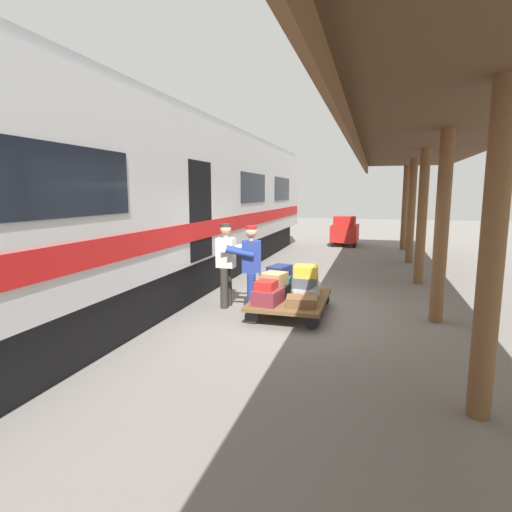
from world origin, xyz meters
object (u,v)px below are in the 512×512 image
(suitcase_cream_canvas, at_px, (310,288))
(suitcase_gray_aluminum, at_px, (306,293))
(suitcase_red_plastic, at_px, (266,285))
(suitcase_yellow_case, at_px, (306,271))
(suitcase_navy_fabric, at_px, (279,271))
(baggage_tug, at_px, (345,231))
(suitcase_brown_leather, at_px, (301,301))
(suitcase_orange_carryall, at_px, (309,279))
(suitcase_teal_softside, at_px, (281,283))
(porter_in_overalls, at_px, (250,267))
(suitcase_burgundy_valise, at_px, (268,296))
(suitcase_tan_vintage, at_px, (274,279))
(suitcase_black_hardshell, at_px, (275,291))
(suitcase_slate_roller, at_px, (305,282))
(porter_by_door, at_px, (227,262))
(train_car, at_px, (136,205))
(luggage_cart, at_px, (290,300))

(suitcase_cream_canvas, bearing_deg, suitcase_gray_aluminum, 90.00)
(suitcase_red_plastic, bearing_deg, suitcase_yellow_case, -139.07)
(suitcase_navy_fabric, height_order, baggage_tug, baggage_tug)
(suitcase_brown_leather, height_order, suitcase_orange_carryall, suitcase_orange_carryall)
(suitcase_teal_softside, relative_size, porter_in_overalls, 0.37)
(suitcase_brown_leather, xyz_separation_m, suitcase_cream_canvas, (0.00, -1.08, 0.01))
(suitcase_teal_softside, relative_size, suitcase_orange_carryall, 1.20)
(suitcase_red_plastic, distance_m, baggage_tug, 11.42)
(suitcase_cream_canvas, relative_size, suitcase_orange_carryall, 0.87)
(suitcase_burgundy_valise, distance_m, baggage_tug, 11.43)
(suitcase_yellow_case, height_order, suitcase_tan_vintage, suitcase_yellow_case)
(suitcase_teal_softside, height_order, suitcase_brown_leather, suitcase_teal_softside)
(suitcase_burgundy_valise, distance_m, suitcase_red_plastic, 0.21)
(suitcase_navy_fabric, bearing_deg, porter_in_overalls, 60.45)
(suitcase_cream_canvas, height_order, suitcase_black_hardshell, suitcase_black_hardshell)
(suitcase_cream_canvas, distance_m, suitcase_yellow_case, 0.68)
(suitcase_gray_aluminum, bearing_deg, baggage_tug, -89.62)
(suitcase_cream_canvas, distance_m, suitcase_burgundy_valise, 1.24)
(suitcase_teal_softside, height_order, suitcase_gray_aluminum, suitcase_teal_softside)
(suitcase_teal_softside, height_order, suitcase_slate_roller, suitcase_slate_roller)
(suitcase_brown_leather, xyz_separation_m, suitcase_red_plastic, (0.65, -0.01, 0.26))
(suitcase_cream_canvas, distance_m, porter_by_door, 1.77)
(suitcase_brown_leather, bearing_deg, suitcase_orange_carryall, -87.94)
(suitcase_brown_leather, relative_size, porter_in_overalls, 0.30)
(suitcase_cream_canvas, xyz_separation_m, suitcase_tan_vintage, (0.62, 0.57, 0.26))
(train_car, height_order, suitcase_teal_softside, train_car)
(suitcase_brown_leather, bearing_deg, suitcase_black_hardshell, -41.62)
(suitcase_gray_aluminum, height_order, suitcase_orange_carryall, suitcase_orange_carryall)
(suitcase_tan_vintage, distance_m, porter_in_overalls, 0.52)
(suitcase_teal_softside, bearing_deg, suitcase_burgundy_valise, 90.00)
(luggage_cart, height_order, suitcase_orange_carryall, suitcase_orange_carryall)
(suitcase_black_hardshell, relative_size, baggage_tug, 0.31)
(luggage_cart, bearing_deg, suitcase_navy_fabric, -56.95)
(suitcase_tan_vintage, bearing_deg, suitcase_black_hardshell, -118.04)
(porter_in_overalls, xyz_separation_m, porter_by_door, (0.60, -0.34, 0.00))
(luggage_cart, height_order, suitcase_yellow_case, suitcase_yellow_case)
(suitcase_black_hardshell, relative_size, suitcase_yellow_case, 1.23)
(porter_by_door, bearing_deg, suitcase_navy_fabric, -159.25)
(train_car, height_order, porter_by_door, train_car)
(suitcase_black_hardshell, bearing_deg, luggage_cart, -180.00)
(suitcase_black_hardshell, bearing_deg, suitcase_burgundy_valise, 90.00)
(suitcase_cream_canvas, bearing_deg, suitcase_brown_leather, 90.00)
(suitcase_navy_fabric, distance_m, suitcase_tan_vintage, 0.54)
(train_car, distance_m, porter_by_door, 2.38)
(suitcase_teal_softside, xyz_separation_m, suitcase_gray_aluminum, (-0.61, 0.54, -0.03))
(suitcase_red_plastic, height_order, porter_in_overalls, porter_in_overalls)
(suitcase_orange_carryall, bearing_deg, suitcase_red_plastic, 61.03)
(suitcase_burgundy_valise, height_order, suitcase_tan_vintage, suitcase_tan_vintage)
(suitcase_cream_canvas, height_order, suitcase_red_plastic, suitcase_red_plastic)
(suitcase_gray_aluminum, height_order, baggage_tug, baggage_tug)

